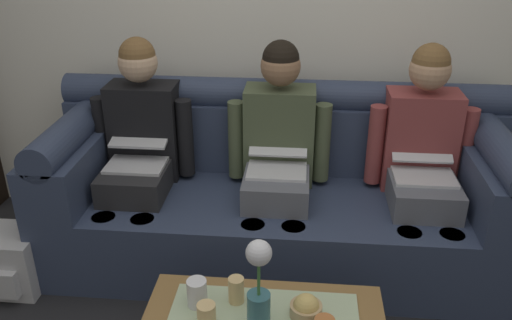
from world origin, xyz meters
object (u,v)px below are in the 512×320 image
object	(u,v)px
snack_bowl	(306,308)
backpack_left	(8,261)
cup_near_left	(197,293)
person_right	(422,154)
person_left	(140,144)
person_middle	(278,149)
couch	(277,196)
flower_vase	(259,286)
cup_near_right	(206,314)
cup_far_left	(236,290)

from	to	relation	value
snack_bowl	backpack_left	distance (m)	1.64
cup_near_left	person_right	bearing A→B (deg)	41.89
snack_bowl	person_right	bearing A→B (deg)	58.09
snack_bowl	person_left	bearing A→B (deg)	134.18
person_middle	couch	bearing A→B (deg)	90.00
person_left	person_middle	size ratio (longest dim) A/B	1.00
person_right	snack_bowl	xyz separation A→B (m)	(-0.59, -0.95, -0.26)
person_right	snack_bowl	bearing A→B (deg)	-121.91
snack_bowl	couch	bearing A→B (deg)	99.85
person_middle	flower_vase	bearing A→B (deg)	-90.89
flower_vase	backpack_left	bearing A→B (deg)	157.46
person_middle	cup_near_right	world-z (taller)	person_middle
person_middle	backpack_left	size ratio (longest dim) A/B	3.41
flower_vase	person_left	bearing A→B (deg)	126.11
person_middle	snack_bowl	distance (m)	1.00
cup_near_right	cup_far_left	bearing A→B (deg)	54.74
couch	cup_near_right	world-z (taller)	couch
person_middle	cup_far_left	distance (m)	0.93
cup_near_left	cup_far_left	distance (m)	0.16
flower_vase	backpack_left	size ratio (longest dim) A/B	1.07
cup_near_right	cup_far_left	size ratio (longest dim) A/B	0.80
person_right	cup_far_left	bearing A→B (deg)	-134.58
backpack_left	snack_bowl	bearing A→B (deg)	-17.91
couch	person_left	size ratio (longest dim) A/B	2.04
cup_near_left	cup_near_right	size ratio (longest dim) A/B	1.31
couch	flower_vase	xyz separation A→B (m)	(-0.02, -1.02, 0.19)
snack_bowl	cup_near_left	size ratio (longest dim) A/B	1.08
person_left	cup_near_right	bearing A→B (deg)	-62.28
cup_far_left	backpack_left	bearing A→B (deg)	160.83
snack_bowl	cup_near_right	size ratio (longest dim) A/B	1.42
person_right	cup_far_left	distance (m)	1.27
cup_far_left	snack_bowl	bearing A→B (deg)	-12.12
flower_vase	snack_bowl	world-z (taller)	flower_vase
cup_near_left	cup_near_right	bearing A→B (deg)	-61.52
cup_near_right	cup_far_left	distance (m)	0.17
cup_near_left	couch	bearing A→B (deg)	73.61
person_left	person_middle	world-z (taller)	same
person_right	cup_near_left	size ratio (longest dim) A/B	10.34
person_left	backpack_left	world-z (taller)	person_left
flower_vase	couch	bearing A→B (deg)	89.11
person_middle	snack_bowl	size ratio (longest dim) A/B	9.54
snack_bowl	cup_far_left	size ratio (longest dim) A/B	1.13
cup_far_left	person_right	bearing A→B (deg)	45.42
cup_near_left	cup_near_right	world-z (taller)	cup_near_left
backpack_left	cup_far_left	bearing A→B (deg)	-19.17
couch	person_right	bearing A→B (deg)	-0.34
backpack_left	flower_vase	bearing A→B (deg)	-22.54
person_left	snack_bowl	bearing A→B (deg)	-45.82
person_middle	person_right	distance (m)	0.76
couch	flower_vase	bearing A→B (deg)	-90.89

